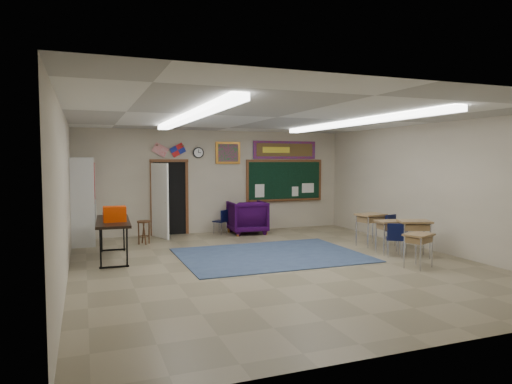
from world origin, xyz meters
name	(u,v)px	position (x,y,z in m)	size (l,w,h in m)	color
floor	(277,264)	(0.00, 0.00, 0.00)	(9.00, 9.00, 0.00)	#84775B
back_wall	(217,182)	(0.00, 4.50, 1.50)	(8.00, 0.04, 3.00)	#C0B49C
front_wall	(436,217)	(0.00, -4.50, 1.50)	(8.00, 0.04, 3.00)	#C0B49C
left_wall	(65,197)	(-4.00, 0.00, 1.50)	(0.04, 9.00, 3.00)	#C0B49C
right_wall	(433,187)	(4.00, 0.00, 1.50)	(0.04, 9.00, 3.00)	#C0B49C
ceiling	(277,117)	(0.00, 0.00, 3.00)	(8.00, 9.00, 0.04)	white
area_rug	(271,255)	(0.20, 0.80, 0.01)	(4.00, 3.00, 0.02)	#374B6A
fluorescent_strips	(277,120)	(0.00, 0.00, 2.94)	(3.86, 6.00, 0.10)	white
doorway	(167,198)	(-1.50, 4.35, 1.06)	(1.10, 0.89, 2.16)	black
chalkboard	(285,182)	(2.20, 4.46, 1.46)	(2.55, 0.14, 1.30)	brown
bulletin_board	(285,150)	(2.20, 4.47, 2.45)	(2.10, 0.05, 0.55)	red
framed_art_print	(228,153)	(0.35, 4.47, 2.35)	(0.75, 0.05, 0.65)	#AD6C21
wall_clock	(198,153)	(-0.55, 4.47, 2.35)	(0.32, 0.05, 0.32)	black
wall_flags	(169,148)	(-1.40, 4.44, 2.48)	(1.16, 0.06, 0.70)	red
storage_cabinet	(83,201)	(-3.71, 3.85, 1.10)	(0.59, 1.25, 2.20)	beige
wingback_armchair	(247,217)	(0.75, 3.90, 0.48)	(1.02, 1.05, 0.95)	black
student_chair_reading	(220,222)	(-0.02, 4.09, 0.35)	(0.35, 0.35, 0.70)	black
student_chair_desk_a	(395,240)	(2.72, -0.28, 0.38)	(0.38, 0.38, 0.76)	black
student_chair_desk_b	(396,232)	(3.40, 0.54, 0.40)	(0.40, 0.40, 0.80)	black
student_desk_front_left	(391,235)	(2.83, 0.00, 0.43)	(0.70, 0.56, 0.76)	olive
student_desk_front_right	(371,228)	(2.96, 0.97, 0.45)	(0.75, 0.61, 0.81)	olive
student_desk_back_left	(418,249)	(2.49, -1.32, 0.38)	(0.69, 0.61, 0.68)	olive
student_desk_back_right	(414,237)	(3.11, -0.45, 0.45)	(0.82, 0.72, 0.81)	olive
folding_table	(113,238)	(-3.12, 1.69, 0.46)	(0.78, 2.07, 1.16)	black
wooden_stool	(144,232)	(-2.28, 3.23, 0.31)	(0.34, 0.34, 0.60)	#4C3116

